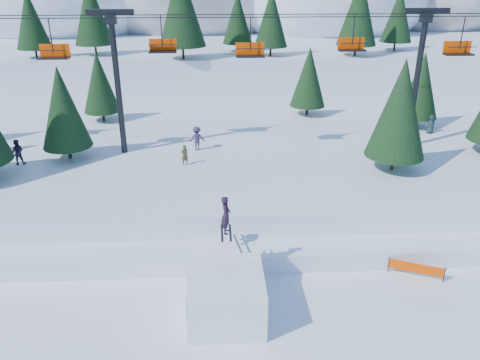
{
  "coord_description": "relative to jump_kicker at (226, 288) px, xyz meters",
  "views": [
    {
      "loc": [
        -2.14,
        -16.0,
        14.87
      ],
      "look_at": [
        -0.87,
        6.0,
        5.2
      ],
      "focal_mm": 35.0,
      "sensor_mm": 36.0,
      "label": 1
    }
  ],
  "objects": [
    {
      "name": "ground",
      "position": [
        1.77,
        -2.19,
        -1.31
      ],
      "size": [
        160.0,
        160.0,
        0.0
      ],
      "primitive_type": "plane",
      "color": "white",
      "rests_on": "ground"
    },
    {
      "name": "mid_shelf",
      "position": [
        1.77,
        15.81,
        -0.06
      ],
      "size": [
        70.0,
        22.0,
        2.5
      ],
      "primitive_type": "cube",
      "color": "white",
      "rests_on": "ground"
    },
    {
      "name": "berm",
      "position": [
        1.77,
        5.81,
        -0.76
      ],
      "size": [
        70.0,
        6.0,
        1.1
      ],
      "primitive_type": "cube",
      "color": "white",
      "rests_on": "ground"
    },
    {
      "name": "mountain_ridge",
      "position": [
        -3.32,
        71.17,
        8.33
      ],
      "size": [
        119.0,
        61.32,
        26.46
      ],
      "color": "white",
      "rests_on": "ground"
    },
    {
      "name": "jump_kicker",
      "position": [
        0.0,
        0.0,
        0.0
      ],
      "size": [
        3.5,
        4.77,
        5.39
      ],
      "color": "white",
      "rests_on": "ground"
    },
    {
      "name": "chairlift",
      "position": [
        2.52,
        15.86,
        8.01
      ],
      "size": [
        46.12,
        3.21,
        10.28
      ],
      "color": "black",
      "rests_on": "mid_shelf"
    },
    {
      "name": "conifer_stand",
      "position": [
        1.8,
        15.97,
        5.65
      ],
      "size": [
        63.06,
        18.37,
        9.3
      ],
      "color": "black",
      "rests_on": "mid_shelf"
    },
    {
      "name": "distant_skiers",
      "position": [
        -2.55,
        15.48,
        2.08
      ],
      "size": [
        33.24,
        6.68,
        1.85
      ],
      "color": "#2F233B",
      "rests_on": "mid_shelf"
    },
    {
      "name": "banner_near",
      "position": [
        10.24,
        2.15,
        -0.77
      ],
      "size": [
        2.63,
        1.17,
        0.9
      ],
      "color": "black",
      "rests_on": "ground"
    },
    {
      "name": "banner_far",
      "position": [
        12.96,
        3.44,
        -0.77
      ],
      "size": [
        2.86,
        0.1,
        0.9
      ],
      "color": "black",
      "rests_on": "ground"
    }
  ]
}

